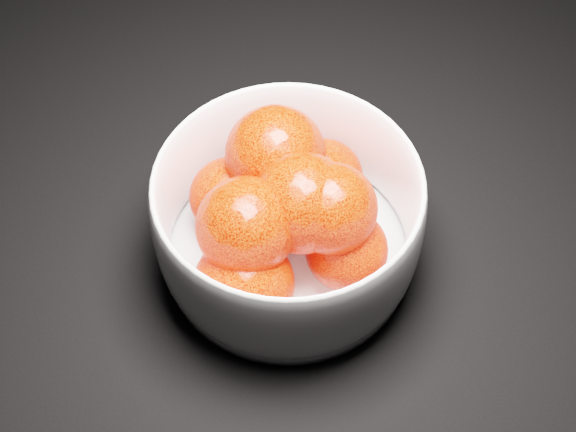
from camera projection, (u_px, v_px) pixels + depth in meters
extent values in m
cube|color=black|center=(382.00, 39.00, 0.81)|extent=(3.00, 3.00, 0.00)
cylinder|color=white|center=(288.00, 252.00, 0.65)|extent=(0.20, 0.20, 0.01)
sphere|color=red|center=(323.00, 178.00, 0.65)|extent=(0.06, 0.06, 0.06)
sphere|color=red|center=(230.00, 198.00, 0.64)|extent=(0.06, 0.06, 0.06)
sphere|color=red|center=(244.00, 284.00, 0.59)|extent=(0.07, 0.07, 0.07)
sphere|color=red|center=(347.00, 250.00, 0.61)|extent=(0.06, 0.06, 0.06)
sphere|color=red|center=(275.00, 155.00, 0.61)|extent=(0.08, 0.08, 0.08)
sphere|color=red|center=(246.00, 226.00, 0.57)|extent=(0.07, 0.07, 0.07)
sphere|color=red|center=(331.00, 209.00, 0.58)|extent=(0.07, 0.07, 0.07)
sphere|color=red|center=(302.00, 203.00, 0.58)|extent=(0.08, 0.08, 0.08)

